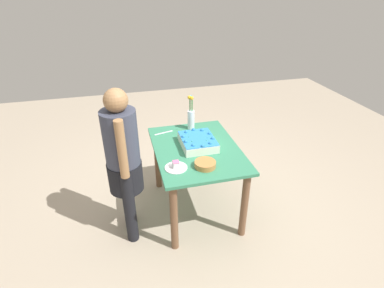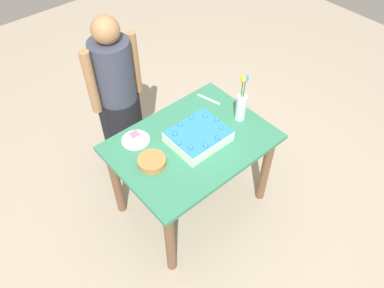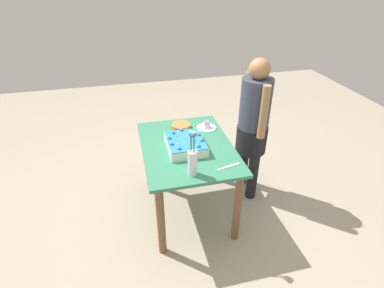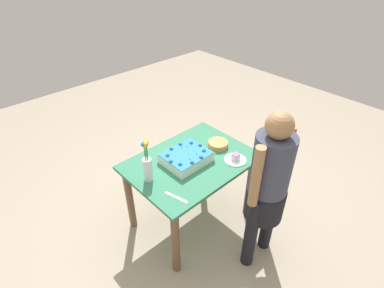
{
  "view_description": "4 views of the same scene",
  "coord_description": "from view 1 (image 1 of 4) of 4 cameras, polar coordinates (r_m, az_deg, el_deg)",
  "views": [
    {
      "loc": [
        -2.48,
        0.68,
        2.25
      ],
      "look_at": [
        -0.01,
        0.05,
        0.82
      ],
      "focal_mm": 28.0,
      "sensor_mm": 36.0,
      "label": 1
    },
    {
      "loc": [
        -1.2,
        -1.39,
        2.7
      ],
      "look_at": [
        -0.06,
        -0.07,
        0.83
      ],
      "focal_mm": 35.0,
      "sensor_mm": 36.0,
      "label": 2
    },
    {
      "loc": [
        2.3,
        -0.5,
        2.21
      ],
      "look_at": [
        0.01,
        0.04,
        0.78
      ],
      "focal_mm": 28.0,
      "sensor_mm": 36.0,
      "label": 3
    },
    {
      "loc": [
        1.46,
        1.57,
        2.44
      ],
      "look_at": [
        -0.05,
        -0.04,
        0.91
      ],
      "focal_mm": 28.0,
      "sensor_mm": 36.0,
      "label": 4
    }
  ],
  "objects": [
    {
      "name": "dining_table",
      "position": [
        3.04,
        0.85,
        -3.11
      ],
      "size": [
        1.13,
        0.83,
        0.76
      ],
      "color": "#35815E",
      "rests_on": "ground_plane"
    },
    {
      "name": "flower_vase",
      "position": [
        3.28,
        -0.2,
        5.33
      ],
      "size": [
        0.08,
        0.08,
        0.39
      ],
      "color": "white",
      "rests_on": "dining_table"
    },
    {
      "name": "sheet_cake",
      "position": [
        2.98,
        1.11,
        0.45
      ],
      "size": [
        0.39,
        0.33,
        0.11
      ],
      "color": "white",
      "rests_on": "dining_table"
    },
    {
      "name": "person_standing",
      "position": [
        2.71,
        -12.97,
        -2.55
      ],
      "size": [
        0.45,
        0.31,
        1.49
      ],
      "rotation": [
        0.0,
        0.0,
        -1.57
      ],
      "color": "black",
      "rests_on": "ground_plane"
    },
    {
      "name": "ground_plane",
      "position": [
        3.41,
        0.77,
        -11.93
      ],
      "size": [
        8.0,
        8.0,
        0.0
      ],
      "primitive_type": "plane",
      "color": "tan"
    },
    {
      "name": "serving_plate_with_slice",
      "position": [
        2.66,
        -3.06,
        -4.28
      ],
      "size": [
        0.2,
        0.2,
        0.07
      ],
      "color": "white",
      "rests_on": "dining_table"
    },
    {
      "name": "cake_knife",
      "position": [
        3.27,
        -5.42,
        2.14
      ],
      "size": [
        0.07,
        0.21,
        0.0
      ],
      "primitive_type": "cube",
      "rotation": [
        0.0,
        0.0,
        1.82
      ],
      "color": "silver",
      "rests_on": "dining_table"
    },
    {
      "name": "fruit_bowl",
      "position": [
        2.67,
        2.52,
        -3.87
      ],
      "size": [
        0.19,
        0.19,
        0.05
      ],
      "primitive_type": "cylinder",
      "color": "#BC7D41",
      "rests_on": "dining_table"
    }
  ]
}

